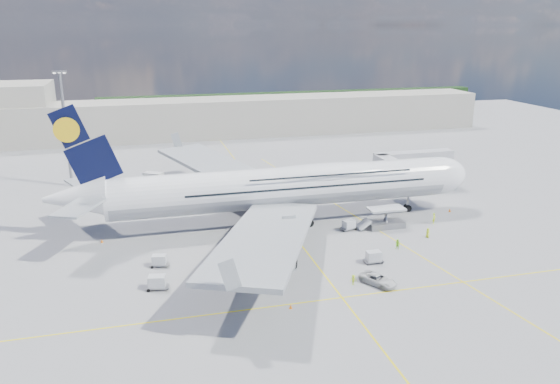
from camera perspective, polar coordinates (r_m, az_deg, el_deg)
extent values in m
plane|color=gray|center=(91.53, 2.01, -5.27)|extent=(300.00, 300.00, 0.00)
cube|color=yellow|center=(91.53, 2.01, -5.26)|extent=(0.25, 220.00, 0.01)
cube|color=yellow|center=(74.40, 6.49, -10.90)|extent=(120.00, 0.25, 0.01)
cube|color=yellow|center=(104.79, 7.80, -2.48)|extent=(14.16, 99.06, 0.01)
cylinder|color=white|center=(98.35, 0.38, 0.54)|extent=(62.00, 7.20, 7.20)
cylinder|color=#9EA0A5|center=(98.39, 0.38, 0.46)|extent=(60.76, 7.13, 7.13)
ellipsoid|color=white|center=(100.11, 4.82, 1.96)|extent=(36.00, 6.84, 3.76)
ellipsoid|color=white|center=(110.25, 16.15, 1.68)|extent=(11.52, 7.20, 7.20)
ellipsoid|color=black|center=(111.76, 17.61, 2.08)|extent=(3.84, 4.16, 1.44)
cone|color=white|center=(95.64, -20.62, -0.56)|extent=(10.00, 6.84, 6.84)
cube|color=black|center=(93.32, -19.96, 4.69)|extent=(11.02, 0.46, 14.61)
cylinder|color=yellow|center=(93.08, -21.40, 6.08)|extent=(4.00, 0.60, 4.00)
cube|color=#999EA3|center=(116.00, -6.02, 2.40)|extent=(25.49, 39.15, 3.35)
cube|color=#999EA3|center=(78.55, -1.47, -4.73)|extent=(25.49, 39.15, 3.35)
cylinder|color=#B7BABF|center=(110.37, -2.81, 0.42)|extent=(5.20, 3.50, 3.50)
cylinder|color=#B7BABF|center=(119.55, -5.97, 1.65)|extent=(5.20, 3.50, 3.50)
cylinder|color=#B7BABF|center=(87.34, 0.61, -4.12)|extent=(5.20, 3.50, 3.50)
cylinder|color=#B7BABF|center=(76.91, -0.58, -7.16)|extent=(5.20, 3.50, 3.50)
cylinder|color=gray|center=(108.64, 13.22, -0.85)|extent=(0.44, 0.44, 3.80)
cylinder|color=black|center=(109.11, 13.17, -1.62)|extent=(1.30, 0.90, 1.30)
cylinder|color=gray|center=(99.75, 0.38, -1.99)|extent=(0.56, 0.56, 3.80)
cylinder|color=black|center=(103.15, -0.08, -2.19)|extent=(1.50, 0.90, 1.50)
cube|color=#B7B7BC|center=(114.66, 11.41, 2.76)|extent=(3.00, 10.00, 2.60)
cube|color=#B7B7BC|center=(122.58, 13.78, 3.52)|extent=(18.00, 3.00, 2.60)
cylinder|color=gray|center=(119.02, 11.56, 1.50)|extent=(0.80, 0.80, 7.10)
cylinder|color=black|center=(119.87, 11.47, 0.07)|extent=(0.90, 0.80, 0.90)
cylinder|color=gray|center=(127.35, 16.84, 2.12)|extent=(1.00, 1.00, 7.10)
cube|color=gray|center=(128.16, 16.73, 0.76)|extent=(2.00, 2.00, 0.80)
cylinder|color=#B7B7BC|center=(111.37, 12.26, 2.28)|extent=(3.60, 3.60, 2.80)
cube|color=silver|center=(98.73, 11.04, -1.73)|extent=(6.50, 3.20, 0.35)
cube|color=gray|center=(99.70, 10.95, -3.33)|extent=(6.50, 3.20, 1.10)
cube|color=gray|center=(99.20, 11.00, -2.52)|extent=(0.22, 1.99, 3.00)
cylinder|color=black|center=(97.70, 9.86, -3.83)|extent=(0.70, 0.30, 0.70)
cube|color=silver|center=(97.87, 8.74, -3.32)|extent=(2.16, 2.60, 1.60)
cylinder|color=gray|center=(128.93, -21.45, 5.94)|extent=(0.70, 0.70, 25.00)
cube|color=gray|center=(127.36, -22.08, 11.54)|extent=(3.00, 0.40, 0.60)
cube|color=#B2AD9E|center=(180.06, -6.72, 7.74)|extent=(180.00, 16.00, 12.00)
cube|color=#193814|center=(232.32, 1.61, 9.43)|extent=(160.00, 6.00, 8.00)
cube|color=gray|center=(77.80, -12.69, -9.62)|extent=(3.40, 2.26, 0.19)
cylinder|color=black|center=(77.29, -13.60, -9.98)|extent=(0.46, 0.19, 0.46)
cylinder|color=black|center=(78.44, -11.78, -9.44)|extent=(0.46, 0.19, 0.46)
cube|color=silver|center=(77.43, -12.73, -9.07)|extent=(2.56, 1.99, 1.56)
cube|color=gray|center=(87.60, -4.99, -6.10)|extent=(3.59, 2.16, 0.21)
cylinder|color=black|center=(86.84, -5.80, -6.44)|extent=(0.50, 0.21, 0.50)
cylinder|color=black|center=(88.50, -4.18, -5.94)|extent=(0.50, 0.21, 0.50)
cube|color=gray|center=(80.62, -0.83, -8.19)|extent=(3.20, 1.75, 0.19)
cylinder|color=black|center=(79.86, -1.61, -8.56)|extent=(0.46, 0.19, 0.46)
cylinder|color=black|center=(81.51, -0.06, -7.99)|extent=(0.46, 0.19, 0.46)
cube|color=gray|center=(84.64, -12.48, -7.37)|extent=(3.06, 2.08, 0.17)
cylinder|color=black|center=(84.16, -13.23, -7.66)|extent=(0.41, 0.17, 0.41)
cylinder|color=black|center=(85.22, -11.74, -7.24)|extent=(0.41, 0.17, 0.41)
cube|color=silver|center=(84.34, -12.52, -6.91)|extent=(2.31, 1.82, 1.40)
cube|color=gray|center=(84.99, 9.73, -7.08)|extent=(2.96, 1.61, 0.18)
cylinder|color=black|center=(84.11, 9.16, -7.42)|extent=(0.43, 0.18, 0.43)
cylinder|color=black|center=(85.99, 10.29, -6.91)|extent=(0.43, 0.18, 0.43)
cube|color=silver|center=(84.68, 9.76, -6.60)|extent=(2.17, 1.50, 1.46)
cube|color=gray|center=(97.46, 7.19, -3.76)|extent=(3.22, 2.40, 0.17)
cylinder|color=black|center=(96.60, 6.68, -4.02)|extent=(0.42, 0.17, 0.42)
cylinder|color=black|center=(98.41, 7.69, -3.65)|extent=(0.42, 0.17, 0.42)
cube|color=silver|center=(97.19, 7.21, -3.34)|extent=(2.47, 2.06, 1.44)
cube|color=silver|center=(83.96, -3.48, -6.84)|extent=(3.42, 2.39, 1.45)
cube|color=black|center=(83.61, -3.50, -6.28)|extent=(1.49, 1.63, 0.56)
cylinder|color=black|center=(83.40, -4.15, -7.34)|extent=(0.71, 0.28, 0.71)
cylinder|color=black|center=(84.88, -2.82, -6.87)|extent=(0.71, 0.28, 0.71)
cube|color=gray|center=(113.70, -7.73, -0.42)|extent=(6.17, 3.10, 1.82)
cube|color=silver|center=(113.13, -8.08, 0.38)|extent=(4.67, 2.94, 2.00)
cube|color=silver|center=(113.73, -6.61, 0.05)|extent=(1.95, 2.32, 1.45)
cube|color=black|center=(113.76, -6.30, 0.17)|extent=(0.42, 1.81, 0.82)
cylinder|color=black|center=(113.07, -6.65, -0.70)|extent=(1.00, 0.32, 1.00)
cylinder|color=black|center=(114.61, -8.78, -0.54)|extent=(1.00, 0.32, 1.00)
cube|color=orange|center=(113.31, -8.07, 0.08)|extent=(4.72, 2.99, 0.45)
cube|color=gray|center=(124.83, -12.76, 0.87)|extent=(5.82, 4.76, 1.72)
cube|color=silver|center=(124.38, -13.08, 1.57)|extent=(4.63, 4.04, 1.89)
cube|color=silver|center=(124.69, -11.80, 1.28)|extent=(2.37, 2.50, 1.38)
cube|color=black|center=(124.67, -11.53, 1.38)|extent=(1.04, 1.52, 0.77)
cylinder|color=black|center=(124.04, -11.86, 0.64)|extent=(0.95, 0.30, 0.95)
cylinder|color=black|center=(125.85, -13.63, 0.75)|extent=(0.95, 0.30, 0.95)
imported|color=silver|center=(78.24, 10.22, -8.99)|extent=(4.93, 5.93, 1.51)
imported|color=#DFFF1A|center=(103.38, 15.80, -2.67)|extent=(0.86, 0.86, 2.02)
imported|color=#A1FF1A|center=(90.35, 12.18, -5.37)|extent=(1.04, 1.08, 1.76)
imported|color=#A6EC18|center=(81.06, -1.53, -7.56)|extent=(1.02, 1.25, 1.99)
imported|color=#CAE518|center=(96.46, 15.18, -4.14)|extent=(0.67, 0.92, 1.72)
imported|color=#C2EB18|center=(77.57, 7.67, -9.09)|extent=(1.10, 0.81, 1.52)
cone|color=orange|center=(111.02, 17.32, -1.82)|extent=(0.48, 0.48, 0.61)
cube|color=orange|center=(111.11, 17.30, -1.97)|extent=(0.42, 0.42, 0.03)
cone|color=orange|center=(115.12, -9.29, -0.62)|extent=(0.40, 0.40, 0.51)
cube|color=orange|center=(115.19, -9.28, -0.73)|extent=(0.35, 0.35, 0.03)
cone|color=orange|center=(114.39, -7.31, -0.65)|extent=(0.39, 0.39, 0.50)
cube|color=orange|center=(114.46, -7.30, -0.76)|extent=(0.34, 0.34, 0.03)
cone|color=orange|center=(79.62, -3.71, -8.63)|extent=(0.44, 0.44, 0.56)
cube|color=orange|center=(79.74, -3.70, -8.80)|extent=(0.38, 0.38, 0.03)
cone|color=orange|center=(71.25, 1.13, -11.87)|extent=(0.44, 0.44, 0.56)
cube|color=orange|center=(71.38, 1.13, -12.06)|extent=(0.38, 0.38, 0.03)
cone|color=orange|center=(96.02, -18.12, -4.87)|extent=(0.46, 0.46, 0.58)
cube|color=orange|center=(96.12, -18.10, -5.02)|extent=(0.40, 0.40, 0.03)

